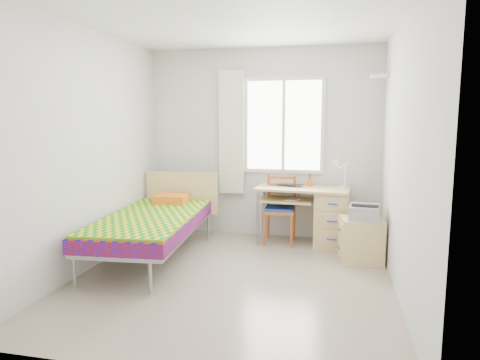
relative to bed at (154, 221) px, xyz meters
name	(u,v)px	position (x,y,z in m)	size (l,w,h in m)	color
floor	(233,278)	(1.06, -0.45, -0.44)	(3.50, 3.50, 0.00)	#BCAD93
ceiling	(232,17)	(1.06, -0.45, 2.16)	(3.50, 3.50, 0.00)	white
wall_back	(262,144)	(1.06, 1.30, 0.86)	(3.20, 3.20, 0.00)	silver
wall_left	(88,150)	(-0.54, -0.45, 0.86)	(3.50, 3.50, 0.00)	silver
wall_right	(403,156)	(2.66, -0.45, 0.86)	(3.50, 3.50, 0.00)	silver
window	(284,126)	(1.36, 1.28, 1.11)	(1.10, 0.04, 1.30)	white
curtain	(232,133)	(0.64, 1.23, 1.01)	(0.35, 0.05, 1.70)	#F1E6C7
floating_shelf	(379,76)	(2.55, 0.95, 1.71)	(0.20, 0.32, 0.03)	white
bed	(154,221)	(0.00, 0.00, 0.00)	(1.14, 2.18, 0.92)	#96979E
desk	(327,214)	(1.97, 0.99, -0.04)	(1.24, 0.64, 0.75)	#DDB874
chair	(281,205)	(1.37, 0.98, 0.06)	(0.41, 0.41, 0.90)	#A3511F
cabinet	(361,240)	(2.37, 0.38, -0.19)	(0.52, 0.47, 0.51)	#DAB76F
printer	(364,212)	(2.40, 0.37, 0.15)	(0.37, 0.41, 0.16)	#9DA0A5
laptop	(289,186)	(1.47, 1.02, 0.32)	(0.36, 0.23, 0.03)	black
pen_cup	(310,182)	(1.74, 1.15, 0.35)	(0.08, 0.08, 0.10)	orange
task_lamp	(340,170)	(2.13, 0.91, 0.55)	(0.22, 0.32, 0.40)	white
book	(287,199)	(1.45, 0.97, 0.15)	(0.17, 0.23, 0.02)	gray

